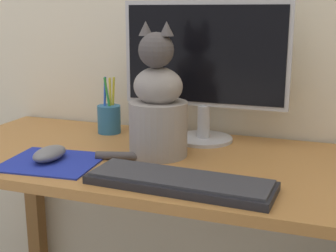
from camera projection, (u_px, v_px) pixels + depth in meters
desk at (170, 199)px, 1.24m from camera, size 1.30×0.56×0.74m
monitor at (205, 64)px, 1.32m from camera, size 0.48×0.17×0.40m
keyboard at (180, 182)px, 1.01m from camera, size 0.41×0.15×0.02m
mousepad_left at (52, 162)px, 1.17m from camera, size 0.25×0.22×0.00m
computer_mouse_left at (50, 154)px, 1.17m from camera, size 0.06×0.11×0.03m
cat at (157, 108)px, 1.20m from camera, size 0.22×0.18×0.35m
pen_cup at (109, 118)px, 1.45m from camera, size 0.07×0.07×0.17m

